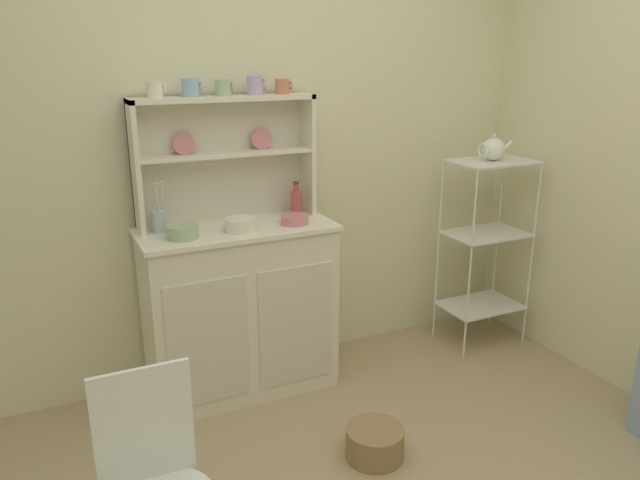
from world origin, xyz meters
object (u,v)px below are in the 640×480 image
cup_cream_0 (155,90)px  porcelain_teapot (493,149)px  bowl_mixing_large (183,232)px  hutch_shelf_unit (224,148)px  utensil_jar (159,220)px  bakers_rack (486,233)px  wire_chair (152,477)px  hutch_cabinet (240,308)px  jam_bottle (296,202)px  floor_basket (375,443)px

cup_cream_0 → porcelain_teapot: 1.91m
porcelain_teapot → bowl_mixing_large: bearing=179.0°
hutch_shelf_unit → utensil_jar: 0.49m
utensil_jar → porcelain_teapot: porcelain_teapot is taller
hutch_shelf_unit → porcelain_teapot: (1.53, -0.27, -0.07)m
bakers_rack → wire_chair: bakers_rack is taller
wire_chair → porcelain_teapot: 2.56m
wire_chair → cup_cream_0: size_ratio=9.79×
bowl_mixing_large → hutch_cabinet: bearing=14.2°
cup_cream_0 → utensil_jar: cup_cream_0 is taller
hutch_cabinet → jam_bottle: bearing=13.3°
cup_cream_0 → utensil_jar: 0.62m
bakers_rack → wire_chair: 2.47m
cup_cream_0 → utensil_jar: (-0.04, -0.04, -0.62)m
bakers_rack → bowl_mixing_large: (-1.82, 0.03, 0.24)m
floor_basket → bakers_rack: bearing=31.5°
jam_bottle → porcelain_teapot: bearing=-9.3°
hutch_shelf_unit → jam_bottle: (0.37, -0.08, -0.30)m
hutch_cabinet → bowl_mixing_large: bearing=-165.8°
bakers_rack → wire_chair: size_ratio=1.36×
bowl_mixing_large → porcelain_teapot: (1.82, -0.03, 0.28)m
hutch_cabinet → bowl_mixing_large: size_ratio=6.57×
jam_bottle → bakers_rack: bearing=-9.3°
hutch_cabinet → porcelain_teapot: bearing=-3.9°
cup_cream_0 → bakers_rack: bearing=-7.0°
wire_chair → jam_bottle: size_ratio=4.63×
hutch_shelf_unit → bakers_rack: size_ratio=0.80×
hutch_cabinet → bowl_mixing_large: (-0.29, -0.07, 0.48)m
floor_basket → utensil_jar: size_ratio=1.05×
cup_cream_0 → bowl_mixing_large: bearing=-78.5°
bowl_mixing_large → porcelain_teapot: 1.84m
floor_basket → jam_bottle: (0.02, 0.91, 0.92)m
bowl_mixing_large → jam_bottle: jam_bottle is taller
hutch_cabinet → jam_bottle: jam_bottle is taller
hutch_shelf_unit → wire_chair: (-0.67, -1.37, -0.77)m
hutch_shelf_unit → wire_chair: hutch_shelf_unit is taller
utensil_jar → hutch_cabinet: bearing=-12.0°
bowl_mixing_large → utensil_jar: utensil_jar is taller
utensil_jar → porcelain_teapot: bearing=-5.5°
hutch_shelf_unit → cup_cream_0: 0.45m
jam_bottle → utensil_jar: 0.73m
hutch_cabinet → bowl_mixing_large: bowl_mixing_large is taller
hutch_shelf_unit → bowl_mixing_large: bearing=-140.8°
cup_cream_0 → bowl_mixing_large: (0.04, -0.20, -0.64)m
porcelain_teapot → hutch_cabinet: bearing=176.1°
hutch_cabinet → cup_cream_0: 1.18m
hutch_cabinet → hutch_shelf_unit: bearing=90.0°
cup_cream_0 → bowl_mixing_large: size_ratio=0.57×
wire_chair → floor_basket: 1.18m
hutch_cabinet → porcelain_teapot: porcelain_teapot is taller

